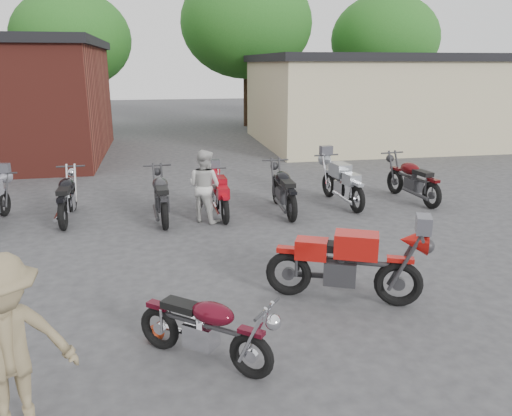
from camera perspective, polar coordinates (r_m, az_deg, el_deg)
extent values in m
plane|color=#353538|center=(6.93, -1.90, -13.18)|extent=(90.00, 90.00, 0.00)
cube|color=tan|center=(23.06, 13.42, 11.66)|extent=(10.00, 8.00, 3.50)
ellipsoid|color=#AD3012|center=(6.65, -11.42, -13.84)|extent=(0.31, 0.31, 0.22)
imported|color=beige|center=(11.03, -5.89, 2.50)|extent=(0.99, 0.97, 1.61)
imported|color=#7E6E4E|center=(5.19, -26.55, -14.28)|extent=(1.35, 1.08, 1.83)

